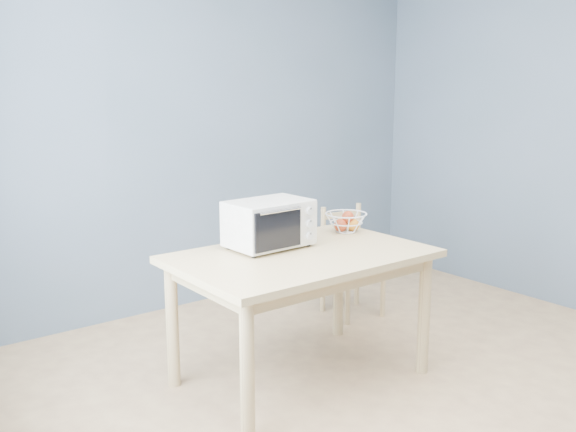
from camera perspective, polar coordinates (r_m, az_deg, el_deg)
room at (r=3.23m, az=14.25°, el=4.70°), size 4.01×4.51×2.61m
dining_table at (r=3.59m, az=1.19°, el=-4.85°), size 1.40×0.90×0.75m
toaster_oven at (r=3.64m, az=-1.92°, el=-0.67°), size 0.48×0.36×0.27m
fruit_basket at (r=4.06m, az=5.15°, el=-0.49°), size 0.31×0.31×0.14m
dining_chair at (r=4.74m, az=5.53°, el=-4.05°), size 0.41×0.41×0.79m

